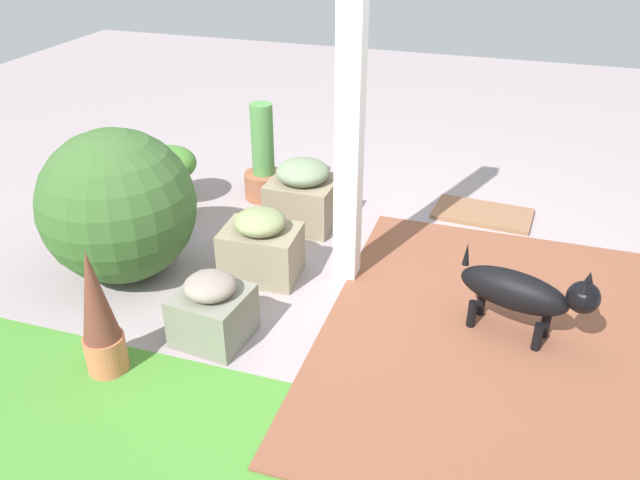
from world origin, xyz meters
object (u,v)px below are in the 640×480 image
dog (523,293)px  doormat (483,214)px  terracotta_pot_spiky (98,315)px  stone_planter_near (261,246)px  terracotta_pot_tall (264,165)px  stone_planter_nearest (303,195)px  terracotta_pot_broad (169,171)px  stone_planter_mid (212,310)px  round_shrub (118,206)px  porch_pillar (350,104)px

dog → doormat: size_ratio=1.02×
terracotta_pot_spiky → dog: bearing=-155.1°
stone_planter_near → doormat: (-1.23, -1.25, -0.19)m
stone_planter_near → terracotta_pot_spiky: (0.40, 1.04, 0.12)m
stone_planter_near → doormat: 1.76m
doormat → terracotta_pot_tall: bearing=6.9°
stone_planter_nearest → doormat: size_ratio=0.70×
terracotta_pot_tall → doormat: size_ratio=1.07×
terracotta_pot_broad → terracotta_pot_spiky: 1.88m
stone_planter_near → terracotta_pot_broad: bearing=-35.3°
terracotta_pot_tall → dog: terracotta_pot_tall is taller
stone_planter_mid → round_shrub: round_shrub is taller
terracotta_pot_spiky → doormat: (-1.63, -2.29, -0.31)m
stone_planter_mid → terracotta_pot_spiky: size_ratio=0.58×
stone_planter_near → round_shrub: 0.88m
terracotta_pot_spiky → doormat: bearing=-125.5°
stone_planter_near → round_shrub: bearing=15.4°
round_shrub → terracotta_pot_spiky: bearing=116.4°
terracotta_pot_spiky → dog: terracotta_pot_spiky is taller
stone_planter_mid → doormat: 2.27m
porch_pillar → doormat: 1.70m
stone_planter_near → doormat: bearing=-134.5°
porch_pillar → doormat: size_ratio=3.15×
terracotta_pot_tall → doormat: (-1.64, -0.20, -0.25)m
terracotta_pot_broad → terracotta_pot_tall: (-0.62, -0.32, -0.00)m
terracotta_pot_tall → dog: size_ratio=1.04×
stone_planter_mid → doormat: (-1.23, -1.90, -0.17)m
terracotta_pot_tall → terracotta_pot_spiky: 2.09m
porch_pillar → dog: size_ratio=3.07×
stone_planter_near → dog: 1.54m
porch_pillar → terracotta_pot_tall: size_ratio=2.94×
terracotta_pot_broad → doormat: bearing=-167.1°
terracotta_pot_broad → porch_pillar: bearing=159.6°
stone_planter_nearest → terracotta_pot_spiky: size_ratio=0.71×
stone_planter_mid → stone_planter_near: bearing=-90.6°
stone_planter_nearest → terracotta_pot_broad: size_ratio=1.08×
round_shrub → terracotta_pot_spiky: round_shrub is taller
stone_planter_near → round_shrub: size_ratio=0.51×
terracotta_pot_broad → terracotta_pot_tall: 0.70m
round_shrub → terracotta_pot_tall: 1.35m
dog → porch_pillar: bearing=-16.6°
stone_planter_near → terracotta_pot_tall: size_ratio=0.64×
porch_pillar → terracotta_pot_tall: 1.51m
stone_planter_mid → dog: dog is taller
porch_pillar → stone_planter_nearest: 1.13m
terracotta_pot_tall → terracotta_pot_spiky: bearing=90.2°
stone_planter_near → terracotta_pot_broad: size_ratio=1.05×
dog → doormat: 1.45m
stone_planter_nearest → stone_planter_near: (0.02, 0.72, -0.02)m
stone_planter_mid → terracotta_pot_broad: bearing=-53.4°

